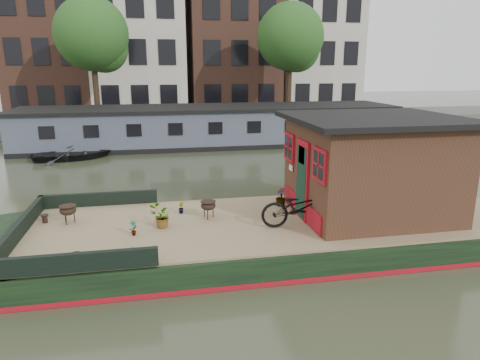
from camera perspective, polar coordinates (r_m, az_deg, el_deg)
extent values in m
plane|color=#303622|center=(10.65, 5.80, -8.45)|extent=(120.00, 120.00, 0.00)
cube|color=black|center=(10.54, 5.84, -6.95)|extent=(12.00, 4.00, 0.60)
cylinder|color=black|center=(10.59, -27.42, -8.53)|extent=(4.00, 4.00, 0.60)
cube|color=maroon|center=(10.63, 5.81, -8.15)|extent=(12.02, 4.02, 0.10)
cube|color=#927B5A|center=(10.42, 5.89, -5.29)|extent=(11.80, 3.80, 0.05)
cube|color=black|center=(10.38, -27.35, -5.86)|extent=(0.12, 4.00, 0.35)
cube|color=black|center=(11.87, -18.28, -2.44)|extent=(3.00, 0.12, 0.35)
cube|color=black|center=(8.31, -21.39, -10.22)|extent=(3.00, 0.12, 0.35)
cube|color=black|center=(10.92, 17.18, 1.49)|extent=(3.50, 3.00, 2.30)
cube|color=black|center=(10.72, 17.68, 7.79)|extent=(4.00, 3.50, 0.12)
cube|color=maroon|center=(10.26, 8.28, 0.01)|extent=(0.06, 0.80, 1.90)
cube|color=black|center=(10.26, 8.16, -0.26)|extent=(0.04, 0.64, 1.70)
cube|color=maroon|center=(9.16, 10.56, 1.98)|extent=(0.06, 0.72, 0.72)
cube|color=maroon|center=(11.10, 6.62, 4.38)|extent=(0.06, 0.72, 0.72)
imported|color=black|center=(9.80, 8.07, -3.63)|extent=(1.85, 0.83, 0.94)
imported|color=brown|center=(9.60, -14.04, -6.23)|extent=(0.21, 0.22, 0.34)
imported|color=brown|center=(10.80, -7.89, -3.68)|extent=(0.15, 0.17, 0.29)
imported|color=#AB5631|center=(9.87, -10.45, -4.83)|extent=(0.62, 0.60, 0.54)
imported|color=#A03F2B|center=(11.29, 5.45, -2.24)|extent=(0.35, 0.35, 0.49)
imported|color=brown|center=(8.39, -13.92, -9.54)|extent=(0.14, 0.18, 0.30)
cylinder|color=black|center=(11.07, -24.58, -4.70)|extent=(0.18, 0.18, 0.20)
cylinder|color=black|center=(8.60, -21.01, -9.78)|extent=(0.20, 0.20, 0.22)
imported|color=black|center=(21.52, -21.45, 3.59)|extent=(3.95, 3.16, 0.73)
cube|color=#454E5C|center=(23.74, -3.94, 7.12)|extent=(20.00, 4.00, 2.00)
cube|color=black|center=(23.62, -3.99, 9.64)|extent=(20.40, 4.40, 0.12)
cube|color=black|center=(23.88, -3.91, 5.02)|extent=(20.00, 4.05, 0.24)
cube|color=#47443F|center=(30.22, -5.49, 7.71)|extent=(60.00, 6.00, 0.90)
cube|color=brown|center=(37.76, -23.95, 18.72)|extent=(6.00, 8.00, 15.00)
cube|color=#B7B2A3|center=(37.08, -13.57, 20.79)|extent=(7.00, 8.00, 16.50)
cube|color=brown|center=(37.56, -1.26, 20.33)|extent=(7.00, 8.00, 15.50)
cube|color=#B7B2A3|center=(39.39, 9.49, 20.26)|extent=(6.50, 8.00, 16.00)
cylinder|color=#332316|center=(28.60, -18.65, 11.54)|extent=(0.36, 0.36, 4.00)
sphere|color=#184818|center=(28.63, -19.20, 17.93)|extent=(4.40, 4.40, 4.40)
sphere|color=#184818|center=(28.82, -17.75, 16.42)|extent=(3.00, 3.00, 3.00)
cylinder|color=#332316|center=(29.74, 6.54, 12.31)|extent=(0.36, 0.36, 4.00)
sphere|color=#184818|center=(29.77, 6.73, 18.47)|extent=(4.40, 4.40, 4.40)
sphere|color=#184818|center=(30.20, 7.64, 16.87)|extent=(3.00, 3.00, 3.00)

